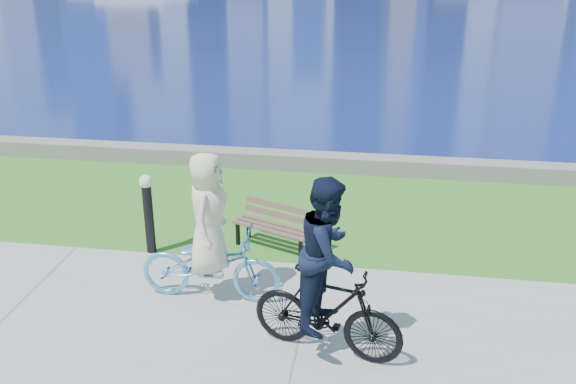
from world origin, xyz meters
name	(u,v)px	position (x,y,z in m)	size (l,w,h in m)	color
ground	(302,329)	(0.00, 0.00, 0.00)	(320.00, 320.00, 0.00)	#2A6A1C
concrete_path	(302,329)	(0.00, 0.00, 0.01)	(80.00, 3.50, 0.02)	gray
seawall	(340,163)	(0.00, 6.20, 0.17)	(90.00, 0.50, 0.35)	slate
park_bench	(276,223)	(-0.74, 2.29, 0.44)	(1.47, 0.98, 0.72)	black
bollard_lamp	(148,209)	(-2.71, 1.80, 0.77)	(0.22, 0.22, 1.35)	black
cyclist_woman	(210,247)	(-1.37, 0.57, 0.82)	(0.70, 1.99, 2.16)	#5BA6DE
cyclist_man	(328,283)	(0.37, -0.46, 0.99)	(0.99, 1.97, 2.30)	black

